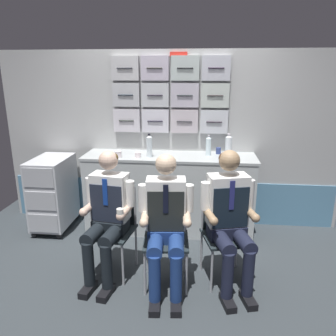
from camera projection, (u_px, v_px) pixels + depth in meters
The scene contains 16 objects.
ground at pixel (155, 283), 3.13m from camera, with size 4.80×4.80×0.04m, color #30363A.
galley_bulkhead at pixel (170, 138), 4.13m from camera, with size 4.20×0.14×2.15m.
galley_counter at pixel (169, 193), 4.03m from camera, with size 2.03×0.53×0.95m.
service_trolley at pixel (53, 192), 4.06m from camera, with size 0.40×0.65×0.90m.
folding_chair_left at pixel (115, 219), 3.22m from camera, with size 0.45×0.46×0.84m.
crew_member_left at pixel (107, 212), 3.02m from camera, with size 0.48×0.61×1.22m.
folding_chair_center at pixel (166, 227), 3.05m from camera, with size 0.44×0.44×0.84m.
crew_member_center at pixel (166, 219), 2.85m from camera, with size 0.48×0.61×1.23m.
folding_chair_right at pixel (223, 224), 3.11m from camera, with size 0.49×0.49×0.84m.
crew_member_right at pixel (230, 215), 2.91m from camera, with size 0.51×0.66×1.25m.
water_bottle_blue_cap at pixel (208, 146), 3.88m from camera, with size 0.06×0.06×0.24m.
sparkling_bottle_green at pixel (228, 145), 3.91m from camera, with size 0.08×0.08×0.25m.
water_bottle_clear at pixel (149, 146), 3.80m from camera, with size 0.07×0.07×0.27m.
paper_cup_tan at pixel (118, 154), 3.80m from camera, with size 0.07×0.07×0.08m.
coffee_cup_spare at pixel (138, 155), 3.80m from camera, with size 0.07×0.07×0.06m.
espresso_cup_small at pixel (218, 151), 3.97m from camera, with size 0.06×0.06×0.07m.
Camera 1 is at (0.41, -2.67, 1.90)m, focal length 35.45 mm.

